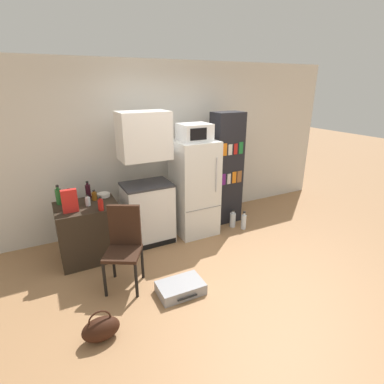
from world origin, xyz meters
The scene contains 20 objects.
ground_plane centered at (0.00, 0.00, 0.00)m, with size 24.00×24.00×0.00m, color #A3754C.
wall_back centered at (0.20, 2.00, 1.34)m, with size 6.40×0.10×2.69m.
side_table centered at (-1.45, 1.27, 0.39)m, with size 0.81×0.65×0.79m.
kitchen_hutch centered at (-0.56, 1.34, 0.91)m, with size 0.72×0.53×1.98m.
refrigerator centered at (0.21, 1.29, 0.76)m, with size 0.64×0.64×1.52m.
microwave centered at (0.21, 1.29, 1.65)m, with size 0.46×0.40×0.25m.
bookshelf centered at (0.90, 1.43, 0.95)m, with size 0.50×0.35×1.90m.
bottle_amber_beer centered at (-1.31, 1.41, 0.85)m, with size 0.07×0.07×0.15m.
bottle_milk_white centered at (-1.62, 1.49, 0.87)m, with size 0.08×0.08×0.19m.
bottle_clear_short centered at (-1.42, 1.25, 0.85)m, with size 0.07×0.07×0.15m.
bottle_ketchup_red centered at (-1.30, 1.01, 0.86)m, with size 0.07×0.07×0.18m.
bottle_green_tall centered at (-1.76, 1.47, 0.90)m, with size 0.08×0.08×0.27m.
bottle_wine_dark centered at (-1.37, 1.54, 0.89)m, with size 0.07×0.07×0.25m.
bowl centered at (-1.16, 1.50, 0.81)m, with size 0.18×0.18×0.05m.
cereal_box centered at (-1.65, 1.13, 0.94)m, with size 0.19×0.07×0.30m.
chair centered at (-1.17, 0.46, 0.58)m, with size 0.54×0.54×1.00m.
suitcase_large_flat centered at (-0.67, -0.04, 0.07)m, with size 0.54×0.38×0.13m.
handbag centered at (-1.64, -0.31, 0.12)m, with size 0.36×0.20×0.33m.
water_bottle_front centered at (0.99, 0.97, 0.13)m, with size 0.08×0.08×0.32m.
water_bottle_middle centered at (0.87, 1.12, 0.13)m, with size 0.10×0.10×0.32m.
Camera 1 is at (-1.89, -2.69, 2.33)m, focal length 28.00 mm.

